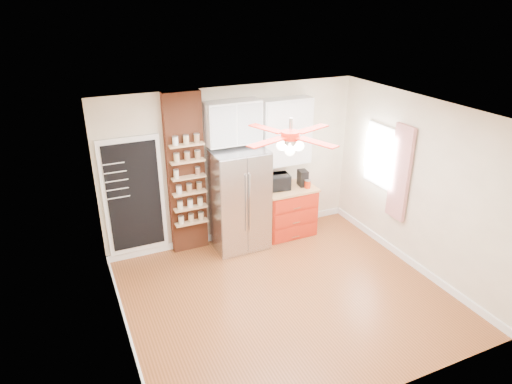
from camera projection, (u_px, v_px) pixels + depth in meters
name	position (u px, v px, depth m)	size (l,w,h in m)	color
floor	(285.00, 296.00, 6.65)	(4.50, 4.50, 0.00)	brown
ceiling	(291.00, 114.00, 5.56)	(4.50, 4.50, 0.00)	white
wall_back	(233.00, 166.00, 7.77)	(4.50, 0.02, 2.70)	beige
wall_front	(385.00, 296.00, 4.43)	(4.50, 0.02, 2.70)	beige
wall_left	(116.00, 249.00, 5.25)	(0.02, 4.00, 2.70)	beige
wall_right	(418.00, 186.00, 6.95)	(0.02, 4.00, 2.70)	beige
chalkboard	(134.00, 197.00, 7.20)	(0.95, 0.05, 1.95)	white
brick_pillar	(186.00, 175.00, 7.38)	(0.60, 0.16, 2.70)	brown
fridge	(239.00, 200.00, 7.63)	(0.90, 0.70, 1.75)	silver
upper_glass_cabinet	(233.00, 123.00, 7.28)	(0.90, 0.35, 0.70)	white
red_cabinet	(288.00, 211.00, 8.21)	(0.94, 0.64, 0.90)	#AB220F
upper_shelf_unit	(286.00, 132.00, 7.78)	(0.90, 0.30, 1.15)	white
window	(381.00, 156.00, 7.61)	(0.04, 0.75, 1.05)	white
curtain	(400.00, 173.00, 7.18)	(0.06, 0.40, 1.55)	#AA1616
ceiling_fan	(290.00, 136.00, 5.67)	(1.40, 1.40, 0.44)	silver
toaster_oven	(275.00, 182.00, 7.93)	(0.48, 0.32, 0.27)	black
coffee_maker	(303.00, 178.00, 8.07)	(0.15, 0.21, 0.28)	black
canister_left	(308.00, 184.00, 8.00)	(0.11, 0.11, 0.14)	#B12609
canister_right	(305.00, 180.00, 8.15)	(0.11, 0.11, 0.16)	#AD091F
pantry_jar_oats	(176.00, 174.00, 7.15)	(0.08, 0.08, 0.14)	beige
pantry_jar_beans	(198.00, 171.00, 7.31)	(0.08, 0.08, 0.12)	brown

